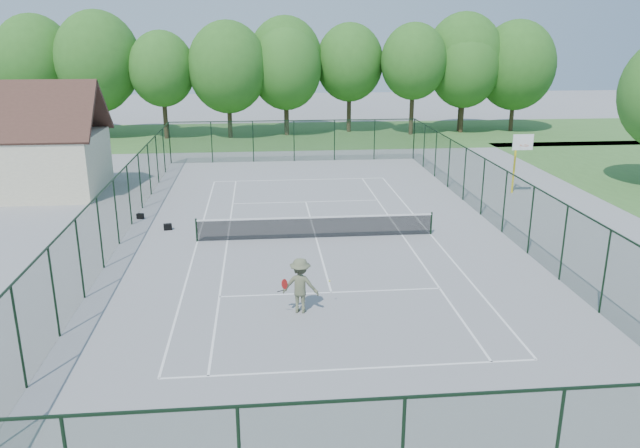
{
  "coord_description": "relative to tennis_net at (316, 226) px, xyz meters",
  "views": [
    {
      "loc": [
        -2.46,
        -27.58,
        9.32
      ],
      "look_at": [
        0.0,
        -2.0,
        1.3
      ],
      "focal_mm": 35.0,
      "sensor_mm": 36.0,
      "label": 1
    }
  ],
  "objects": [
    {
      "name": "fence_enclosure",
      "position": [
        0.0,
        0.0,
        0.98
      ],
      "size": [
        18.05,
        36.05,
        3.02
      ],
      "color": "#18341F",
      "rests_on": "ground"
    },
    {
      "name": "sports_bag_b",
      "position": [
        -7.08,
        1.91,
        -0.42
      ],
      "size": [
        0.43,
        0.32,
        0.3
      ],
      "primitive_type": "cube",
      "rotation": [
        0.0,
        0.0,
        0.23
      ],
      "color": "black",
      "rests_on": "ground"
    },
    {
      "name": "tennis_net",
      "position": [
        0.0,
        0.0,
        0.0
      ],
      "size": [
        11.08,
        0.08,
        1.1
      ],
      "color": "black",
      "rests_on": "ground"
    },
    {
      "name": "utility_building",
      "position": [
        -16.0,
        10.0,
        2.54
      ],
      "size": [
        8.6,
        6.27,
        6.63
      ],
      "color": "beige",
      "rests_on": "ground"
    },
    {
      "name": "tennis_player",
      "position": [
        -1.24,
        -7.91,
        0.4
      ],
      "size": [
        1.94,
        1.02,
        1.95
      ],
      "color": "#5D6245",
      "rests_on": "ground"
    },
    {
      "name": "sports_bag_a",
      "position": [
        -8.75,
        3.95,
        -0.44
      ],
      "size": [
        0.38,
        0.28,
        0.28
      ],
      "primitive_type": "cube",
      "rotation": [
        0.0,
        0.0,
        -0.24
      ],
      "color": "black",
      "rests_on": "ground"
    },
    {
      "name": "grass_far",
      "position": [
        0.0,
        30.0,
        -0.57
      ],
      "size": [
        80.0,
        16.0,
        0.01
      ],
      "primitive_type": "cube",
      "color": "#477C36",
      "rests_on": "ground"
    },
    {
      "name": "basketball_goal",
      "position": [
        12.44,
        6.83,
        1.99
      ],
      "size": [
        1.2,
        1.43,
        3.65
      ],
      "color": "yellow",
      "rests_on": "ground"
    },
    {
      "name": "ground",
      "position": [
        0.0,
        0.0,
        -0.58
      ],
      "size": [
        140.0,
        140.0,
        0.0
      ],
      "primitive_type": "plane",
      "color": "gray",
      "rests_on": "ground"
    },
    {
      "name": "court_lines",
      "position": [
        0.0,
        0.0,
        -0.57
      ],
      "size": [
        11.05,
        23.85,
        0.01
      ],
      "color": "white",
      "rests_on": "ground"
    },
    {
      "name": "tree_line_far",
      "position": [
        0.0,
        30.0,
        5.42
      ],
      "size": [
        39.4,
        6.4,
        9.7
      ],
      "color": "#41311E",
      "rests_on": "ground"
    }
  ]
}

